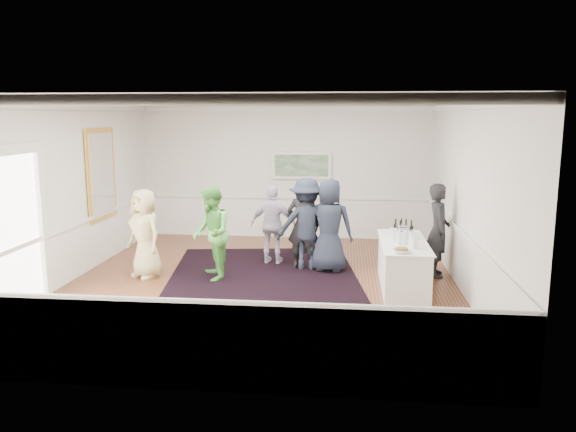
# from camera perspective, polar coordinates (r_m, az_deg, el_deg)

# --- Properties ---
(floor) EXTENTS (8.00, 8.00, 0.00)m
(floor) POSITION_cam_1_polar(r_m,az_deg,el_deg) (10.13, -2.74, -6.90)
(floor) COLOR brown
(floor) RESTS_ON ground
(ceiling) EXTENTS (7.00, 8.00, 0.02)m
(ceiling) POSITION_cam_1_polar(r_m,az_deg,el_deg) (9.68, -2.90, 11.52)
(ceiling) COLOR white
(ceiling) RESTS_ON wall_back
(wall_left) EXTENTS (0.02, 8.00, 3.20)m
(wall_left) POSITION_cam_1_polar(r_m,az_deg,el_deg) (10.87, -21.38, 2.23)
(wall_left) COLOR white
(wall_left) RESTS_ON floor
(wall_right) EXTENTS (0.02, 8.00, 3.20)m
(wall_right) POSITION_cam_1_polar(r_m,az_deg,el_deg) (9.88, 17.70, 1.71)
(wall_right) COLOR white
(wall_right) RESTS_ON floor
(wall_back) EXTENTS (7.00, 0.02, 3.20)m
(wall_back) POSITION_cam_1_polar(r_m,az_deg,el_deg) (13.72, -0.28, 4.44)
(wall_back) COLOR white
(wall_back) RESTS_ON floor
(wall_front) EXTENTS (7.00, 0.02, 3.20)m
(wall_front) POSITION_cam_1_polar(r_m,az_deg,el_deg) (5.92, -8.69, -3.34)
(wall_front) COLOR white
(wall_front) RESTS_ON floor
(wainscoting) EXTENTS (7.00, 8.00, 1.00)m
(wainscoting) POSITION_cam_1_polar(r_m,az_deg,el_deg) (9.99, -2.76, -4.15)
(wainscoting) COLOR white
(wainscoting) RESTS_ON floor
(mirror) EXTENTS (0.05, 1.25, 1.85)m
(mirror) POSITION_cam_1_polar(r_m,az_deg,el_deg) (11.99, -18.42, 4.05)
(mirror) COLOR #F0B746
(mirror) RESTS_ON wall_left
(doorway) EXTENTS (0.10, 1.78, 2.56)m
(doorway) POSITION_cam_1_polar(r_m,az_deg,el_deg) (9.24, -26.35, -0.57)
(doorway) COLOR white
(doorway) RESTS_ON wall_left
(landscape_painting) EXTENTS (1.44, 0.06, 0.66)m
(landscape_painting) POSITION_cam_1_polar(r_m,az_deg,el_deg) (13.61, 1.38, 5.16)
(landscape_painting) COLOR white
(landscape_painting) RESTS_ON wall_back
(area_rug) EXTENTS (4.04, 4.96, 0.02)m
(area_rug) POSITION_cam_1_polar(r_m,az_deg,el_deg) (10.47, -2.50, -6.26)
(area_rug) COLOR black
(area_rug) RESTS_ON floor
(serving_table) EXTENTS (0.79, 2.07, 0.84)m
(serving_table) POSITION_cam_1_polar(r_m,az_deg,el_deg) (9.96, 11.58, -4.87)
(serving_table) COLOR white
(serving_table) RESTS_ON floor
(bartender) EXTENTS (0.44, 0.65, 1.75)m
(bartender) POSITION_cam_1_polar(r_m,az_deg,el_deg) (10.78, 15.02, -1.41)
(bartender) COLOR black
(bartender) RESTS_ON floor
(guest_tan) EXTENTS (0.97, 0.89, 1.66)m
(guest_tan) POSITION_cam_1_polar(r_m,az_deg,el_deg) (10.67, -14.34, -1.73)
(guest_tan) COLOR #C9BA7E
(guest_tan) RESTS_ON floor
(guest_green) EXTENTS (0.90, 1.01, 1.73)m
(guest_green) POSITION_cam_1_polar(r_m,az_deg,el_deg) (10.29, -7.79, -1.74)
(guest_green) COLOR #53AD45
(guest_green) RESTS_ON floor
(guest_lilac) EXTENTS (0.98, 0.50, 1.60)m
(guest_lilac) POSITION_cam_1_polar(r_m,az_deg,el_deg) (11.29, -1.51, -0.91)
(guest_lilac) COLOR silver
(guest_lilac) RESTS_ON floor
(guest_dark_a) EXTENTS (1.22, 0.78, 1.79)m
(guest_dark_a) POSITION_cam_1_polar(r_m,az_deg,el_deg) (10.88, 1.89, -0.83)
(guest_dark_a) COLOR #1E2332
(guest_dark_a) RESTS_ON floor
(guest_dark_b) EXTENTS (0.69, 0.50, 1.75)m
(guest_dark_b) POSITION_cam_1_polar(r_m,az_deg,el_deg) (10.89, 1.56, -0.92)
(guest_dark_b) COLOR black
(guest_dark_b) RESTS_ON floor
(guest_navy) EXTENTS (0.95, 0.68, 1.80)m
(guest_navy) POSITION_cam_1_polar(r_m,az_deg,el_deg) (10.75, 4.23, -0.96)
(guest_navy) COLOR #1E2332
(guest_navy) RESTS_ON floor
(wine_bottles) EXTENTS (0.34, 0.27, 0.31)m
(wine_bottles) POSITION_cam_1_polar(r_m,az_deg,el_deg) (10.29, 11.64, -1.13)
(wine_bottles) COLOR black
(wine_bottles) RESTS_ON serving_table
(juice_pitchers) EXTENTS (0.40, 0.65, 0.24)m
(juice_pitchers) POSITION_cam_1_polar(r_m,az_deg,el_deg) (9.58, 11.75, -2.18)
(juice_pitchers) COLOR #77A93C
(juice_pitchers) RESTS_ON serving_table
(ice_bucket) EXTENTS (0.26, 0.26, 0.25)m
(ice_bucket) POSITION_cam_1_polar(r_m,az_deg,el_deg) (10.04, 11.60, -1.64)
(ice_bucket) COLOR silver
(ice_bucket) RESTS_ON serving_table
(nut_bowl) EXTENTS (0.29, 0.29, 0.08)m
(nut_bowl) POSITION_cam_1_polar(r_m,az_deg,el_deg) (9.04, 11.50, -3.44)
(nut_bowl) COLOR white
(nut_bowl) RESTS_ON serving_table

